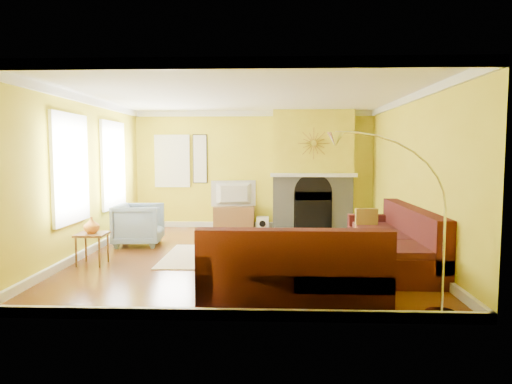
{
  "coord_description": "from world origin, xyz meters",
  "views": [
    {
      "loc": [
        0.47,
        -7.6,
        1.76
      ],
      "look_at": [
        0.16,
        0.4,
        1.06
      ],
      "focal_mm": 32.0,
      "sensor_mm": 36.0,
      "label": 1
    }
  ],
  "objects_px": {
    "coffee_table": "(281,251)",
    "side_table": "(92,249)",
    "armchair": "(139,224)",
    "arc_lamp": "(394,226)",
    "media_console": "(234,218)",
    "sectional_sofa": "(321,240)"
  },
  "relations": [
    {
      "from": "arc_lamp",
      "to": "side_table",
      "type": "bearing_deg",
      "value": 152.67
    },
    {
      "from": "coffee_table",
      "to": "arc_lamp",
      "type": "xyz_separation_m",
      "value": [
        1.14,
        -2.19,
        0.76
      ]
    },
    {
      "from": "coffee_table",
      "to": "armchair",
      "type": "relative_size",
      "value": 1.29
    },
    {
      "from": "side_table",
      "to": "media_console",
      "type": "bearing_deg",
      "value": 60.93
    },
    {
      "from": "coffee_table",
      "to": "media_console",
      "type": "relative_size",
      "value": 1.2
    },
    {
      "from": "media_console",
      "to": "arc_lamp",
      "type": "distance_m",
      "value": 6.03
    },
    {
      "from": "coffee_table",
      "to": "side_table",
      "type": "xyz_separation_m",
      "value": [
        -2.96,
        -0.07,
        0.03
      ]
    },
    {
      "from": "armchair",
      "to": "arc_lamp",
      "type": "xyz_separation_m",
      "value": [
        3.81,
        -3.63,
        0.58
      ]
    },
    {
      "from": "media_console",
      "to": "arc_lamp",
      "type": "bearing_deg",
      "value": -68.68
    },
    {
      "from": "coffee_table",
      "to": "side_table",
      "type": "height_order",
      "value": "side_table"
    },
    {
      "from": "armchair",
      "to": "arc_lamp",
      "type": "bearing_deg",
      "value": -138.07
    },
    {
      "from": "coffee_table",
      "to": "armchair",
      "type": "distance_m",
      "value": 3.03
    },
    {
      "from": "media_console",
      "to": "armchair",
      "type": "height_order",
      "value": "armchair"
    },
    {
      "from": "armchair",
      "to": "arc_lamp",
      "type": "distance_m",
      "value": 5.29
    },
    {
      "from": "coffee_table",
      "to": "side_table",
      "type": "relative_size",
      "value": 2.25
    },
    {
      "from": "coffee_table",
      "to": "sectional_sofa",
      "type": "bearing_deg",
      "value": -26.04
    },
    {
      "from": "sectional_sofa",
      "to": "arc_lamp",
      "type": "bearing_deg",
      "value": -73.61
    },
    {
      "from": "sectional_sofa",
      "to": "coffee_table",
      "type": "height_order",
      "value": "sectional_sofa"
    },
    {
      "from": "side_table",
      "to": "sectional_sofa",
      "type": "bearing_deg",
      "value": -3.53
    },
    {
      "from": "armchair",
      "to": "side_table",
      "type": "height_order",
      "value": "armchair"
    },
    {
      "from": "sectional_sofa",
      "to": "coffee_table",
      "type": "bearing_deg",
      "value": 153.96
    },
    {
      "from": "armchair",
      "to": "media_console",
      "type": "bearing_deg",
      "value": -44.4
    }
  ]
}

